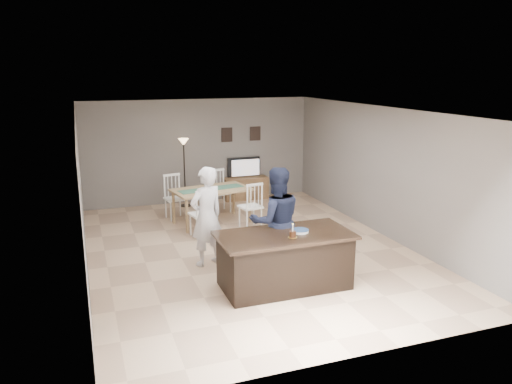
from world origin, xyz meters
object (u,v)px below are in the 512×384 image
object	(u,v)px
television	(245,167)
floor_lamp	(184,154)
man	(276,221)
tv_console	(246,188)
woman	(207,216)
plate_stack	(300,231)
dining_table	(212,195)
kitchen_island	(285,260)
birthday_cake	(293,234)

from	to	relation	value
television	floor_lamp	world-z (taller)	floor_lamp
man	tv_console	bearing A→B (deg)	-95.56
woman	plate_stack	bearing A→B (deg)	111.00
television	man	size ratio (longest dim) A/B	0.49
television	dining_table	bearing A→B (deg)	52.98
tv_console	dining_table	distance (m)	2.34
tv_console	plate_stack	bearing A→B (deg)	-99.59
tv_console	plate_stack	size ratio (longest dim) A/B	4.29
kitchen_island	dining_table	xyz separation A→B (m)	(-0.22, 3.75, 0.21)
kitchen_island	floor_lamp	size ratio (longest dim) A/B	1.23
kitchen_island	birthday_cake	bearing A→B (deg)	-78.31
dining_table	plate_stack	bearing A→B (deg)	-93.22
man	floor_lamp	xyz separation A→B (m)	(-0.56, 4.84, 0.42)
tv_console	dining_table	world-z (taller)	dining_table
birthday_cake	plate_stack	xyz separation A→B (m)	(0.21, 0.19, -0.03)
tv_console	woman	distance (m)	4.77
kitchen_island	birthday_cake	world-z (taller)	birthday_cake
plate_stack	woman	bearing A→B (deg)	131.18
dining_table	floor_lamp	size ratio (longest dim) A/B	1.25
plate_stack	dining_table	bearing A→B (deg)	97.25
tv_console	man	distance (m)	5.19
television	birthday_cake	distance (m)	5.96
kitchen_island	tv_console	world-z (taller)	kitchen_island
woman	dining_table	distance (m)	2.52
birthday_cake	floor_lamp	xyz separation A→B (m)	(-0.54, 5.60, 0.41)
television	kitchen_island	bearing A→B (deg)	77.99
dining_table	floor_lamp	distance (m)	1.80
television	woman	world-z (taller)	woman
birthday_cake	plate_stack	size ratio (longest dim) A/B	0.80
television	man	xyz separation A→B (m)	(-1.13, -5.09, 0.07)
tv_console	television	bearing A→B (deg)	90.00
tv_console	birthday_cake	size ratio (longest dim) A/B	5.39
dining_table	man	bearing A→B (deg)	-95.30
plate_stack	dining_table	size ratio (longest dim) A/B	0.13
floor_lamp	woman	bearing A→B (deg)	-96.24
floor_lamp	man	bearing A→B (deg)	-83.38
birthday_cake	floor_lamp	size ratio (longest dim) A/B	0.13
floor_lamp	dining_table	bearing A→B (deg)	-80.58
tv_console	floor_lamp	distance (m)	2.01
tv_console	man	bearing A→B (deg)	-102.73
man	television	bearing A→B (deg)	-95.39
plate_stack	dining_table	distance (m)	3.81
kitchen_island	birthday_cake	xyz separation A→B (m)	(0.04, -0.20, 0.50)
tv_console	plate_stack	xyz separation A→B (m)	(-0.94, -5.58, 0.62)
dining_table	television	bearing A→B (deg)	42.52
tv_console	woman	bearing A→B (deg)	-116.87
kitchen_island	man	distance (m)	0.73
television	man	world-z (taller)	man
television	man	distance (m)	5.22
man	plate_stack	world-z (taller)	man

